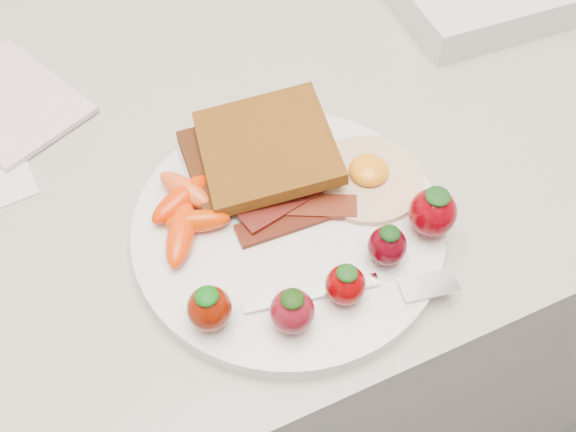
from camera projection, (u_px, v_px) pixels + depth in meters
name	position (u px, v px, depth m)	size (l,w,h in m)	color
counter	(264.00, 316.00, 1.02)	(2.00, 0.60, 0.90)	gray
plate	(288.00, 229.00, 0.56)	(0.27, 0.27, 0.02)	silver
toast_lower	(244.00, 161.00, 0.58)	(0.10, 0.10, 0.01)	#321808
toast_upper	(267.00, 147.00, 0.58)	(0.12, 0.12, 0.01)	#3C180C
fried_egg	(368.00, 176.00, 0.58)	(0.12, 0.12, 0.02)	white
bacon_strips	(294.00, 208.00, 0.56)	(0.11, 0.06, 0.01)	black
baby_carrots	(185.00, 211.00, 0.55)	(0.07, 0.11, 0.02)	red
strawberries	(344.00, 265.00, 0.50)	(0.24, 0.07, 0.05)	#671101
fork	(365.00, 289.00, 0.51)	(0.17, 0.06, 0.00)	silver
notepad	(7.00, 101.00, 0.66)	(0.11, 0.16, 0.01)	beige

